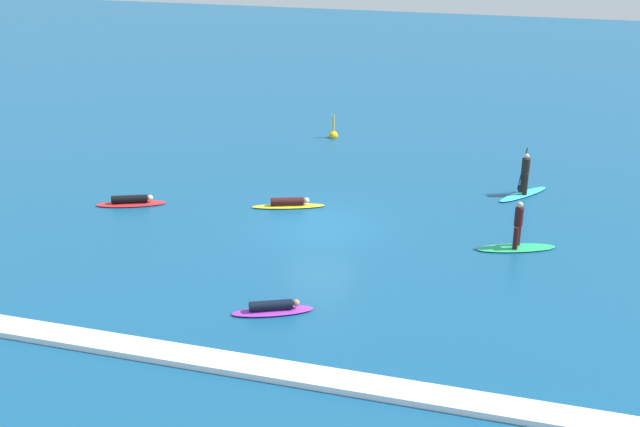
% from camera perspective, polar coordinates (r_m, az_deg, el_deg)
% --- Properties ---
extents(ground_plane, '(120.00, 120.00, 0.00)m').
position_cam_1_polar(ground_plane, '(30.62, -0.00, -0.87)').
color(ground_plane, navy).
rests_on(ground_plane, ground).
extents(surfer_on_purple_board, '(2.52, 1.63, 0.40)m').
position_cam_1_polar(surfer_on_purple_board, '(24.42, -3.38, -6.75)').
color(surfer_on_purple_board, purple).
rests_on(surfer_on_purple_board, ground_plane).
extents(surfer_on_red_board, '(2.89, 1.77, 0.41)m').
position_cam_1_polar(surfer_on_red_board, '(33.53, -13.27, 0.83)').
color(surfer_on_red_board, red).
rests_on(surfer_on_red_board, ground_plane).
extents(surfer_on_teal_board, '(2.16, 2.67, 2.03)m').
position_cam_1_polar(surfer_on_teal_board, '(34.60, 14.28, 2.02)').
color(surfer_on_teal_board, '#33C6CC').
rests_on(surfer_on_teal_board, ground_plane).
extents(surfer_on_green_board, '(2.97, 1.76, 1.80)m').
position_cam_1_polar(surfer_on_green_board, '(29.31, 13.80, -1.71)').
color(surfer_on_green_board, '#23B266').
rests_on(surfer_on_green_board, ground_plane).
extents(surfer_on_yellow_board, '(2.96, 1.52, 0.41)m').
position_cam_1_polar(surfer_on_yellow_board, '(32.39, -2.25, 0.70)').
color(surfer_on_yellow_board, yellow).
rests_on(surfer_on_yellow_board, ground_plane).
extents(marker_buoy, '(0.47, 0.47, 1.31)m').
position_cam_1_polar(marker_buoy, '(41.82, 0.96, 5.63)').
color(marker_buoy, yellow).
rests_on(marker_buoy, ground_plane).
extents(wave_crest, '(24.59, 0.90, 0.18)m').
position_cam_1_polar(wave_crest, '(22.11, -7.48, -10.35)').
color(wave_crest, white).
rests_on(wave_crest, ground_plane).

